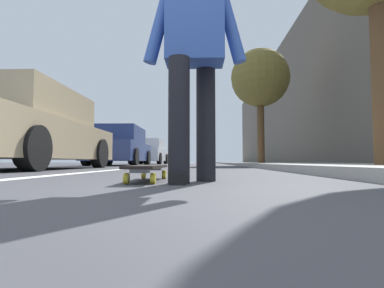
{
  "coord_description": "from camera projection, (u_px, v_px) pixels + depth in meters",
  "views": [
    {
      "loc": [
        -0.89,
        -0.37,
        0.14
      ],
      "look_at": [
        13.02,
        0.27,
        0.96
      ],
      "focal_mm": 28.17,
      "sensor_mm": 36.0,
      "label": 1
    }
  ],
  "objects": [
    {
      "name": "ground_plane",
      "position": [
        196.0,
        166.0,
        10.87
      ],
      "size": [
        80.0,
        80.0,
        0.0
      ],
      "primitive_type": "plane",
      "color": "#38383D"
    },
    {
      "name": "lane_stripe_white",
      "position": [
        183.0,
        164.0,
        20.89
      ],
      "size": [
        52.0,
        0.16,
        0.01
      ],
      "primitive_type": "cube",
      "color": "silver",
      "rests_on": "ground"
    },
    {
      "name": "sidewalk_curb",
      "position": [
        249.0,
        163.0,
        18.71
      ],
      "size": [
        52.0,
        3.2,
        0.1
      ],
      "primitive_type": "cube",
      "color": "#9E9B93",
      "rests_on": "ground"
    },
    {
      "name": "building_facade",
      "position": [
        282.0,
        109.0,
        22.79
      ],
      "size": [
        40.0,
        1.2,
        8.32
      ],
      "primitive_type": "cube",
      "color": "#625A51",
      "rests_on": "ground"
    },
    {
      "name": "skateboard",
      "position": [
        148.0,
        168.0,
        2.21
      ],
      "size": [
        0.84,
        0.22,
        0.11
      ],
      "color": "yellow",
      "rests_on": "ground"
    },
    {
      "name": "skater_person",
      "position": [
        194.0,
        47.0,
        2.09
      ],
      "size": [
        0.47,
        0.72,
        1.64
      ],
      "color": "black",
      "rests_on": "ground"
    },
    {
      "name": "parked_car_near",
      "position": [
        28.0,
        131.0,
        5.69
      ],
      "size": [
        4.44,
        2.04,
        1.49
      ],
      "color": "tan",
      "rests_on": "ground"
    },
    {
      "name": "parked_car_mid",
      "position": [
        120.0,
        147.0,
        11.67
      ],
      "size": [
        4.19,
        1.96,
        1.47
      ],
      "color": "navy",
      "rests_on": "ground"
    },
    {
      "name": "parked_car_far",
      "position": [
        150.0,
        152.0,
        18.23
      ],
      "size": [
        4.23,
        1.85,
        1.49
      ],
      "color": "silver",
      "rests_on": "ground"
    },
    {
      "name": "traffic_light",
      "position": [
        183.0,
        128.0,
        26.36
      ],
      "size": [
        0.33,
        0.28,
        4.46
      ],
      "color": "#2D2D2D",
      "rests_on": "ground"
    },
    {
      "name": "street_tree_mid",
      "position": [
        260.0,
        79.0,
        12.74
      ],
      "size": [
        2.46,
        2.46,
        4.92
      ],
      "color": "brown",
      "rests_on": "ground"
    }
  ]
}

